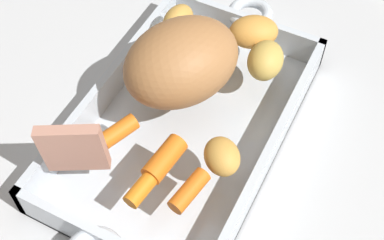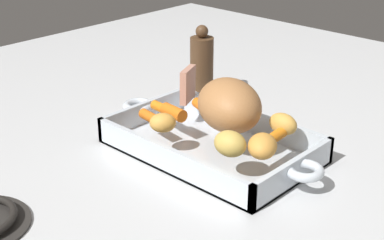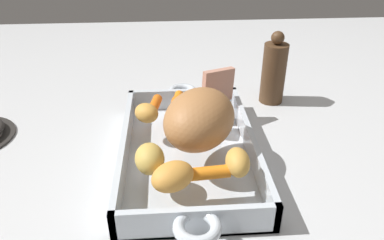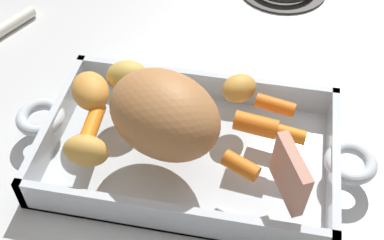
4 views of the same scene
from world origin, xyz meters
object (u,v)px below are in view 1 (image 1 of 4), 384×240
at_px(roast_slice_thick, 73,148).
at_px(baby_carrot_short, 189,191).
at_px(baby_carrot_center_right, 165,159).
at_px(baby_carrot_long, 142,188).
at_px(baby_carrot_southwest, 213,33).
at_px(potato_halved, 178,21).
at_px(potato_golden_small, 254,32).
at_px(potato_near_roast, 265,60).
at_px(baby_carrot_northeast, 119,131).
at_px(roasting_dish, 185,124).
at_px(potato_golden_large, 222,156).
at_px(pork_roast, 181,62).

bearing_deg(roast_slice_thick, baby_carrot_short, -79.91).
bearing_deg(baby_carrot_center_right, baby_carrot_long, 173.17).
bearing_deg(baby_carrot_southwest, potato_halved, 102.11).
height_order(baby_carrot_center_right, potato_golden_small, potato_golden_small).
bearing_deg(potato_near_roast, potato_halved, 83.64).
distance_m(baby_carrot_short, baby_carrot_southwest, 0.23).
height_order(baby_carrot_northeast, baby_carrot_southwest, same).
height_order(baby_carrot_center_right, potato_halved, potato_halved).
distance_m(roasting_dish, potato_golden_small, 0.15).
bearing_deg(potato_golden_large, pork_roast, 48.84).
height_order(pork_roast, potato_golden_small, pork_roast).
xyz_separation_m(baby_carrot_northeast, baby_carrot_southwest, (0.18, -0.03, -0.00)).
bearing_deg(potato_halved, potato_near_roast, -96.36).
bearing_deg(baby_carrot_southwest, roast_slice_thick, 168.93).
relative_size(baby_carrot_short, baby_carrot_southwest, 0.75).
relative_size(baby_carrot_northeast, baby_carrot_center_right, 0.81).
height_order(roasting_dish, baby_carrot_long, baby_carrot_long).
xyz_separation_m(baby_carrot_southwest, potato_golden_large, (-0.17, -0.09, 0.01)).
bearing_deg(roast_slice_thick, baby_carrot_long, -88.03).
relative_size(baby_carrot_center_right, baby_carrot_southwest, 0.79).
relative_size(roast_slice_thick, baby_carrot_long, 1.60).
bearing_deg(potato_golden_large, roasting_dish, 54.14).
relative_size(roast_slice_thick, potato_golden_small, 1.07).
distance_m(potato_golden_large, potato_halved, 0.21).
xyz_separation_m(roasting_dish, potato_near_roast, (0.09, -0.06, 0.05)).
bearing_deg(potato_golden_small, roast_slice_thick, 159.55).
xyz_separation_m(baby_carrot_southwest, potato_golden_small, (0.02, -0.05, 0.01)).
relative_size(baby_carrot_northeast, baby_carrot_southwest, 0.64).
xyz_separation_m(baby_carrot_northeast, baby_carrot_center_right, (-0.01, -0.06, 0.00)).
relative_size(roasting_dish, baby_carrot_southwest, 6.80).
bearing_deg(baby_carrot_center_right, potato_halved, 23.79).
bearing_deg(baby_carrot_short, baby_carrot_long, 113.18).
bearing_deg(baby_carrot_center_right, roast_slice_thick, 117.20).
bearing_deg(potato_near_roast, baby_carrot_short, 178.76).
distance_m(roast_slice_thick, baby_carrot_southwest, 0.24).
bearing_deg(potato_halved, baby_carrot_southwest, -77.89).
xyz_separation_m(baby_carrot_long, potato_near_roast, (0.21, -0.05, 0.01)).
bearing_deg(potato_near_roast, baby_carrot_center_right, 165.57).
xyz_separation_m(baby_carrot_short, baby_carrot_southwest, (0.22, 0.08, 0.00)).
xyz_separation_m(roast_slice_thick, baby_carrot_northeast, (0.05, -0.02, -0.02)).
bearing_deg(potato_near_roast, potato_golden_small, 38.79).
xyz_separation_m(baby_carrot_short, potato_near_roast, (0.19, -0.00, 0.01)).
xyz_separation_m(baby_carrot_long, baby_carrot_northeast, (0.05, 0.06, 0.00)).
relative_size(roast_slice_thick, potato_near_roast, 1.20).
distance_m(pork_roast, baby_carrot_long, 0.15).
height_order(roasting_dish, roast_slice_thick, roast_slice_thick).
xyz_separation_m(pork_roast, potato_golden_small, (0.11, -0.05, -0.03)).
xyz_separation_m(roast_slice_thick, baby_carrot_long, (0.00, -0.08, -0.02)).
height_order(baby_carrot_long, baby_carrot_southwest, baby_carrot_southwest).
height_order(pork_roast, roast_slice_thick, pork_roast).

